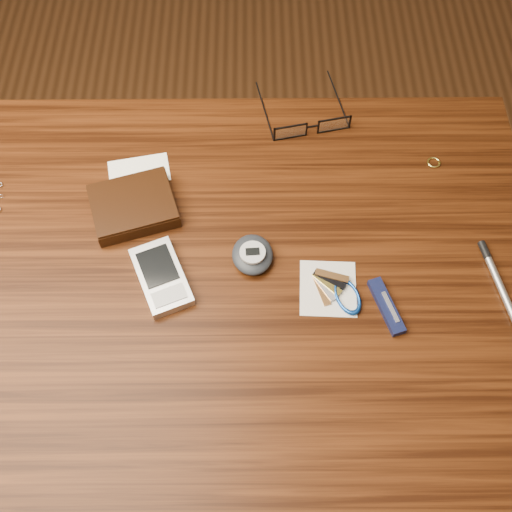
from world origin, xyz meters
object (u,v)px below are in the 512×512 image
object	(u,v)px
pocket_knife	(386,306)
wallet_and_card	(134,205)
pedometer	(252,255)
silver_pen	(495,274)
pda_phone	(161,277)
eyeglasses	(311,125)
desk	(206,311)
notepad_keys	(338,291)

from	to	relation	value
pocket_knife	wallet_and_card	bearing A→B (deg)	155.20
pedometer	silver_pen	size ratio (longest dim) A/B	0.55
wallet_and_card	pda_phone	distance (m)	0.13
wallet_and_card	eyeglasses	distance (m)	0.32
desk	silver_pen	bearing A→B (deg)	0.51
desk	pda_phone	distance (m)	0.12
notepad_keys	wallet_and_card	bearing A→B (deg)	154.32
pocket_knife	pda_phone	bearing A→B (deg)	171.36
eyeglasses	pocket_knife	size ratio (longest dim) A/B	1.78
eyeglasses	pda_phone	bearing A→B (deg)	-129.26
pda_phone	pocket_knife	distance (m)	0.32
desk	eyeglasses	distance (m)	0.35
pedometer	notepad_keys	bearing A→B (deg)	-25.12
pda_phone	pocket_knife	bearing A→B (deg)	-8.64
desk	eyeglasses	bearing A→B (deg)	58.61
notepad_keys	silver_pen	world-z (taller)	silver_pen
desk	pda_phone	size ratio (longest dim) A/B	7.83
wallet_and_card	silver_pen	distance (m)	0.54
pocket_knife	silver_pen	bearing A→B (deg)	17.08
eyeglasses	pda_phone	world-z (taller)	eyeglasses
pda_phone	notepad_keys	distance (m)	0.25
pocket_knife	desk	bearing A→B (deg)	169.99
pedometer	wallet_and_card	bearing A→B (deg)	153.95
pda_phone	pedometer	size ratio (longest dim) A/B	1.80
silver_pen	desk	bearing A→B (deg)	-179.49
desk	notepad_keys	distance (m)	0.22
desk	silver_pen	xyz separation A→B (m)	(0.42, 0.00, 0.11)
desk	pda_phone	bearing A→B (deg)	177.80
silver_pen	pda_phone	bearing A→B (deg)	-179.81
notepad_keys	silver_pen	bearing A→B (deg)	6.19
notepad_keys	pocket_knife	bearing A→B (deg)	-20.66
eyeglasses	pedometer	bearing A→B (deg)	-111.64
pda_phone	pedometer	bearing A→B (deg)	14.30
desk	pda_phone	world-z (taller)	pda_phone
desk	pedometer	distance (m)	0.14
eyeglasses	silver_pen	size ratio (longest dim) A/B	1.22
silver_pen	wallet_and_card	bearing A→B (deg)	167.25
pocket_knife	silver_pen	world-z (taller)	pocket_knife
notepad_keys	pda_phone	bearing A→B (deg)	174.72
eyeglasses	pedometer	world-z (taller)	same
eyeglasses	pedometer	size ratio (longest dim) A/B	2.22
eyeglasses	silver_pen	distance (m)	0.37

